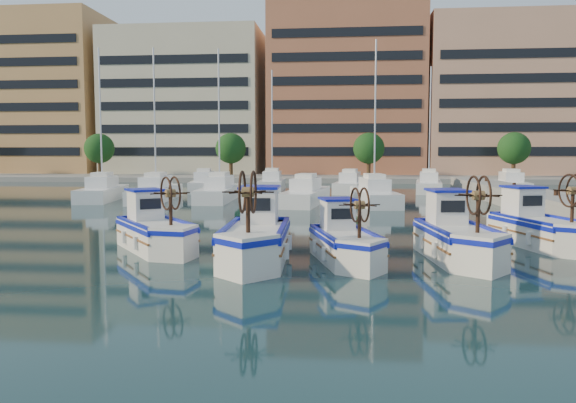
{
  "coord_description": "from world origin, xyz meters",
  "views": [
    {
      "loc": [
        0.95,
        -19.39,
        3.65
      ],
      "look_at": [
        -1.53,
        5.08,
        1.5
      ],
      "focal_mm": 35.0,
      "sensor_mm": 36.0,
      "label": 1
    }
  ],
  "objects_px": {
    "fishing_boat_a": "(154,229)",
    "fishing_boat_b": "(256,236)",
    "fishing_boat_d": "(456,235)",
    "fishing_boat_e": "(538,226)",
    "fishing_boat_c": "(344,240)"
  },
  "relations": [
    {
      "from": "fishing_boat_a",
      "to": "fishing_boat_b",
      "type": "bearing_deg",
      "value": -59.0
    },
    {
      "from": "fishing_boat_d",
      "to": "fishing_boat_e",
      "type": "xyz_separation_m",
      "value": [
        3.7,
        3.05,
        -0.01
      ]
    },
    {
      "from": "fishing_boat_c",
      "to": "fishing_boat_a",
      "type": "bearing_deg",
      "value": 153.47
    },
    {
      "from": "fishing_boat_a",
      "to": "fishing_boat_e",
      "type": "bearing_deg",
      "value": -27.29
    },
    {
      "from": "fishing_boat_b",
      "to": "fishing_boat_c",
      "type": "xyz_separation_m",
      "value": [
        2.95,
        0.25,
        -0.14
      ]
    },
    {
      "from": "fishing_boat_b",
      "to": "fishing_boat_d",
      "type": "height_order",
      "value": "fishing_boat_b"
    },
    {
      "from": "fishing_boat_a",
      "to": "fishing_boat_c",
      "type": "relative_size",
      "value": 1.07
    },
    {
      "from": "fishing_boat_b",
      "to": "fishing_boat_e",
      "type": "xyz_separation_m",
      "value": [
        10.47,
        4.06,
        -0.06
      ]
    },
    {
      "from": "fishing_boat_b",
      "to": "fishing_boat_c",
      "type": "distance_m",
      "value": 2.97
    },
    {
      "from": "fishing_boat_b",
      "to": "fishing_boat_d",
      "type": "bearing_deg",
      "value": 5.99
    },
    {
      "from": "fishing_boat_e",
      "to": "fishing_boat_d",
      "type": "bearing_deg",
      "value": -155.43
    },
    {
      "from": "fishing_boat_b",
      "to": "fishing_boat_d",
      "type": "distance_m",
      "value": 6.84
    },
    {
      "from": "fishing_boat_b",
      "to": "fishing_boat_e",
      "type": "height_order",
      "value": "fishing_boat_b"
    },
    {
      "from": "fishing_boat_c",
      "to": "fishing_boat_d",
      "type": "bearing_deg",
      "value": -3.52
    },
    {
      "from": "fishing_boat_b",
      "to": "fishing_boat_e",
      "type": "distance_m",
      "value": 11.23
    }
  ]
}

